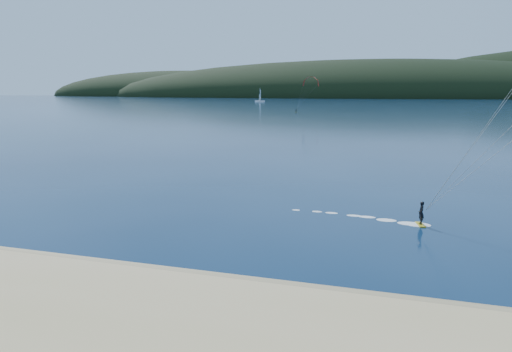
{
  "coord_description": "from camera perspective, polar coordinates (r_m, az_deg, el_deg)",
  "views": [
    {
      "loc": [
        13.52,
        -18.4,
        10.31
      ],
      "look_at": [
        4.63,
        10.0,
        5.0
      ],
      "focal_mm": 33.75,
      "sensor_mm": 36.0,
      "label": 1
    }
  ],
  "objects": [
    {
      "name": "headland",
      "position": [
        763.86,
        16.61,
        8.94
      ],
      "size": [
        1200.0,
        310.0,
        140.0
      ],
      "color": "black",
      "rests_on": "ground"
    },
    {
      "name": "sailboat",
      "position": [
        437.64,
        0.47,
        8.9
      ],
      "size": [
        8.93,
        5.77,
        12.75
      ],
      "color": "white",
      "rests_on": "ground"
    },
    {
      "name": "wet_sand",
      "position": [
        28.5,
        -12.53,
        -11.23
      ],
      "size": [
        220.0,
        2.5,
        0.1
      ],
      "color": "#917B54",
      "rests_on": "ground"
    },
    {
      "name": "kitesurfer_far",
      "position": [
        227.0,
        6.5,
        10.68
      ],
      "size": [
        11.87,
        5.17,
        14.87
      ],
      "color": "gold",
      "rests_on": "ground"
    },
    {
      "name": "ground",
      "position": [
        25.05,
        -17.8,
        -14.7
      ],
      "size": [
        1800.0,
        1800.0,
        0.0
      ],
      "primitive_type": "plane",
      "color": "#071E3A",
      "rests_on": "ground"
    }
  ]
}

